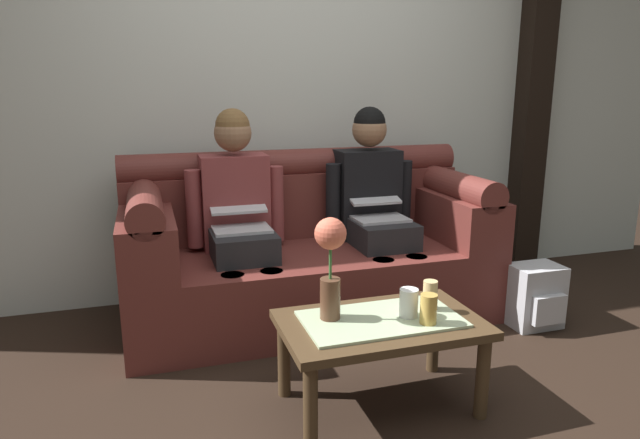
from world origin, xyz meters
The scene contains 12 objects.
ground_plane centered at (0.00, 0.00, 0.00)m, with size 14.00×14.00×0.00m, color black.
back_wall_patterned centered at (0.00, 1.70, 1.45)m, with size 6.00×0.12×2.90m, color silver.
timber_pillar centered at (1.80, 1.58, 1.45)m, with size 0.20×0.20×2.90m, color black.
couch centered at (0.00, 1.17, 0.37)m, with size 2.10×0.88×0.96m.
person_left centered at (-0.41, 1.17, 0.66)m, with size 0.56×0.67×1.22m.
person_right centered at (0.41, 1.17, 0.66)m, with size 0.56×0.67×1.22m.
coffee_table centered at (0.00, 0.10, 0.34)m, with size 0.84×0.51×0.40m.
flower_vase centered at (-0.20, 0.16, 0.67)m, with size 0.13×0.13×0.43m.
cup_near_left centered at (0.11, 0.07, 0.47)m, with size 0.08×0.08×0.12m, color white.
cup_near_right centered at (0.23, 0.12, 0.47)m, with size 0.06×0.06×0.13m, color #DBB77A.
cup_far_center centered at (0.16, -0.01, 0.47)m, with size 0.07×0.07×0.12m, color gold.
backpack_right centered at (1.17, 0.59, 0.18)m, with size 0.28×0.26×0.36m.
Camera 1 is at (-0.89, -1.88, 1.34)m, focal length 31.33 mm.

